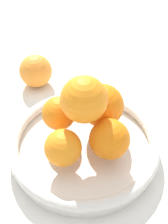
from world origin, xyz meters
name	(u,v)px	position (x,y,z in m)	size (l,w,h in m)	color
ground_plane	(84,152)	(0.00, 0.00, 0.00)	(4.00, 4.00, 0.00)	silver
fruit_bowl	(84,146)	(0.00, 0.00, 0.02)	(0.29, 0.29, 0.04)	silver
orange_pile	(87,115)	(0.01, 0.00, 0.10)	(0.19, 0.18, 0.14)	orange
stray_orange	(36,71)	(0.11, 0.22, 0.04)	(0.08, 0.08, 0.08)	orange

